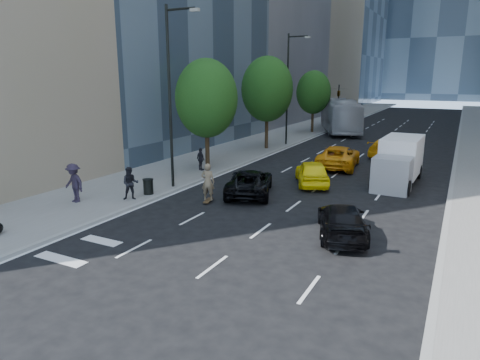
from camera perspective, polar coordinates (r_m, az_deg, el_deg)
The scene contains 21 objects.
ground at distance 18.84m, azimuth 0.01°, elevation -6.29°, with size 160.00×160.00×0.00m, color black.
sidewalk_left at distance 49.24m, azimuth 6.84°, elevation 6.19°, with size 6.00×120.00×0.15m, color slate.
lamp_near at distance 24.46m, azimuth -9.06°, elevation 12.07°, with size 2.13×0.22×10.00m.
lamp_far at distance 40.40m, azimuth 6.59°, elevation 12.73°, with size 2.13×0.22×10.00m.
tree_near at distance 29.13m, azimuth -4.50°, elevation 10.78°, with size 4.20×4.20×7.46m.
tree_mid at distance 37.97m, azimuth 3.64°, elevation 11.99°, with size 4.50×4.50×7.99m.
tree_far at distance 50.15m, azimuth 9.78°, elevation 11.44°, with size 3.90×3.90×6.92m.
traffic_signal at distance 57.62m, azimuth 13.03°, elevation 11.18°, with size 2.48×0.53×5.20m.
skateboarder at distance 22.19m, azimuth -4.30°, elevation -0.59°, with size 0.71×0.47×1.95m, color #77654A.
black_sedan_lincoln at distance 23.77m, azimuth 1.28°, elevation -0.27°, with size 2.32×5.03×1.40m, color black.
black_sedan_mercedes at distance 18.12m, azimuth 13.43°, elevation -5.27°, with size 1.87×4.60×1.33m, color black.
taxi_a at distance 26.24m, azimuth 9.59°, elevation 1.00°, with size 1.78×4.43×1.51m, color yellow.
taxi_b at distance 29.44m, azimuth 19.17°, elevation 1.63°, with size 1.41×4.05×1.33m, color #FFB70D.
taxi_c at distance 31.63m, azimuth 13.00°, elevation 3.05°, with size 2.59×5.63×1.56m, color orange.
taxi_d at distance 37.01m, azimuth 19.20°, elevation 4.11°, with size 2.12×5.22×1.51m, color #FFAA0D.
city_bus at distance 52.47m, azimuth 13.17°, elevation 8.39°, with size 3.18×13.59×3.79m, color #B3B4B9.
box_truck at distance 27.62m, azimuth 20.44°, elevation 2.38°, with size 2.33×5.93×2.80m.
pedestrian_a at distance 22.88m, azimuth -14.40°, elevation -0.44°, with size 0.84×0.66×1.73m, color black.
pedestrian_b at distance 29.29m, azimuth -5.26°, elevation 2.78°, with size 0.90×0.37×1.53m, color black.
pedestrian_c at distance 23.30m, azimuth -21.26°, elevation -0.36°, with size 1.29×0.74×2.00m, color #271F2F.
trash_can at distance 23.84m, azimuth -12.13°, elevation -0.90°, with size 0.54×0.54×0.80m, color black.
Camera 1 is at (8.15, -15.71, 6.44)m, focal length 32.00 mm.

